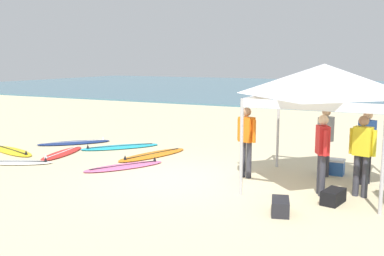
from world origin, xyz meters
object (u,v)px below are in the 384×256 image
object	(u,v)px
surfboard_cyan	(120,147)
surfboard_orange	(153,155)
surfboard_pink	(124,166)
person_yellow	(362,150)
surfboard_yellow	(13,151)
person_orange	(246,137)
surfboard_red	(62,153)
gear_bag_by_pole	(280,206)
person_blue	(366,142)
surfboard_white	(17,162)
canopy_tent	(324,81)
cooler_box	(334,167)
person_grey	(325,137)
gear_bag_near_tent	(333,197)
surfboard_navy	(74,143)
person_red	(322,149)

from	to	relation	value
surfboard_cyan	surfboard_orange	bearing A→B (deg)	-19.42
surfboard_pink	person_yellow	world-z (taller)	person_yellow
surfboard_orange	surfboard_yellow	bearing A→B (deg)	-160.18
surfboard_cyan	person_orange	size ratio (longest dim) A/B	1.38
surfboard_cyan	person_orange	distance (m)	5.22
surfboard_red	person_yellow	xyz separation A→B (m)	(8.51, -0.37, 0.95)
surfboard_yellow	surfboard_cyan	bearing A→B (deg)	38.56
surfboard_yellow	gear_bag_by_pole	world-z (taller)	gear_bag_by_pole
person_orange	person_blue	size ratio (longest dim) A/B	1.00
gear_bag_by_pole	surfboard_pink	bearing A→B (deg)	160.66
surfboard_red	surfboard_yellow	bearing A→B (deg)	-164.86
surfboard_red	surfboard_white	distance (m)	1.50
surfboard_pink	person_orange	distance (m)	3.39
surfboard_pink	canopy_tent	bearing A→B (deg)	6.07
person_blue	cooler_box	size ratio (longest dim) A/B	3.42
surfboard_cyan	person_orange	xyz separation A→B (m)	(4.88, -1.60, 0.95)
person_grey	surfboard_white	bearing A→B (deg)	-163.18
canopy_tent	gear_bag_near_tent	bearing A→B (deg)	-66.18
canopy_tent	surfboard_red	distance (m)	7.96
person_yellow	person_blue	xyz separation A→B (m)	(-0.02, 1.06, 0.00)
surfboard_cyan	person_grey	xyz separation A→B (m)	(6.57, -0.73, 0.95)
person_orange	surfboard_red	bearing A→B (deg)	-179.82
surfboard_navy	surfboard_cyan	bearing A→B (deg)	2.92
person_red	person_blue	bearing A→B (deg)	60.41
surfboard_navy	person_yellow	size ratio (longest dim) A/B	1.28
surfboard_orange	person_red	bearing A→B (deg)	-17.79
surfboard_white	person_blue	world-z (taller)	person_blue
person_red	person_yellow	distance (m)	0.80
surfboard_navy	surfboard_cyan	distance (m)	1.83
person_yellow	gear_bag_near_tent	distance (m)	1.19
gear_bag_near_tent	gear_bag_by_pole	distance (m)	1.32
canopy_tent	surfboard_orange	xyz separation A→B (m)	(-5.06, 1.04, -2.35)
surfboard_pink	cooler_box	xyz separation A→B (m)	(5.08, 1.78, 0.16)
surfboard_yellow	person_orange	size ratio (longest dim) A/B	1.35
person_blue	surfboard_orange	bearing A→B (deg)	176.49
surfboard_red	surfboard_white	xyz separation A→B (m)	(-0.27, -1.47, 0.00)
person_red	person_blue	size ratio (longest dim) A/B	1.00
surfboard_cyan	person_grey	size ratio (longest dim) A/B	1.38
surfboard_red	surfboard_yellow	distance (m)	1.65
surfboard_pink	surfboard_orange	xyz separation A→B (m)	(-0.09, 1.57, -0.00)
surfboard_orange	person_red	size ratio (longest dim) A/B	1.53
person_blue	gear_bag_near_tent	xyz separation A→B (m)	(-0.40, -1.78, -0.85)
person_red	gear_bag_by_pole	world-z (taller)	person_red
canopy_tent	person_blue	distance (m)	1.79
surfboard_navy	person_orange	world-z (taller)	person_orange
person_orange	gear_bag_near_tent	world-z (taller)	person_orange
surfboard_pink	surfboard_navy	xyz separation A→B (m)	(-3.49, 2.03, -0.00)
surfboard_navy	cooler_box	world-z (taller)	cooler_box
gear_bag_near_tent	person_red	bearing A→B (deg)	125.69
surfboard_pink	gear_bag_by_pole	xyz separation A→B (m)	(4.68, -1.64, 0.10)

